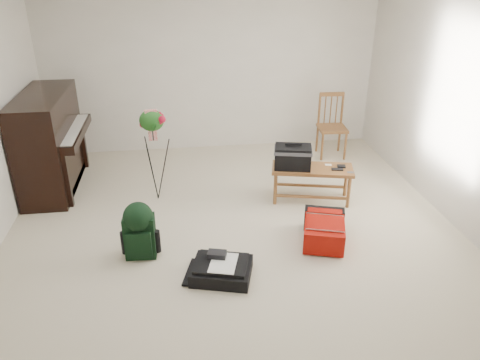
{
  "coord_description": "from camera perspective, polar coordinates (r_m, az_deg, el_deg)",
  "views": [
    {
      "loc": [
        -0.55,
        -4.29,
        2.78
      ],
      "look_at": [
        0.09,
        0.35,
        0.53
      ],
      "focal_mm": 35.0,
      "sensor_mm": 36.0,
      "label": 1
    }
  ],
  "objects": [
    {
      "name": "floor",
      "position": [
        5.14,
        -0.51,
        -7.06
      ],
      "size": [
        5.0,
        5.5,
        0.01
      ],
      "primitive_type": "cube",
      "color": "beige",
      "rests_on": "ground"
    },
    {
      "name": "wall_back",
      "position": [
        7.22,
        -3.46,
        13.42
      ],
      "size": [
        5.0,
        0.04,
        2.5
      ],
      "primitive_type": "cube",
      "color": "silver",
      "rests_on": "floor"
    },
    {
      "name": "wall_right",
      "position": [
        5.48,
        26.54,
        6.74
      ],
      "size": [
        0.04,
        5.5,
        2.5
      ],
      "primitive_type": "cube",
      "color": "silver",
      "rests_on": "floor"
    },
    {
      "name": "piano",
      "position": [
        6.49,
        -22.07,
        4.11
      ],
      "size": [
        0.71,
        1.5,
        1.25
      ],
      "color": "black",
      "rests_on": "floor"
    },
    {
      "name": "bench",
      "position": [
        5.69,
        7.28,
        2.22
      ],
      "size": [
        1.05,
        0.61,
        0.76
      ],
      "rotation": [
        0.0,
        0.0,
        -0.23
      ],
      "color": "#8E5E2E",
      "rests_on": "floor"
    },
    {
      "name": "dining_chair",
      "position": [
        7.22,
        11.1,
        6.45
      ],
      "size": [
        0.44,
        0.44,
        0.94
      ],
      "rotation": [
        0.0,
        0.0,
        -0.07
      ],
      "color": "#8E5E2E",
      "rests_on": "floor"
    },
    {
      "name": "red_suitcase",
      "position": [
        5.12,
        10.05,
        -5.76
      ],
      "size": [
        0.58,
        0.73,
        0.27
      ],
      "rotation": [
        0.0,
        0.0,
        -0.3
      ],
      "color": "#AC1207",
      "rests_on": "floor"
    },
    {
      "name": "black_duffel",
      "position": [
        4.54,
        -2.27,
        -10.82
      ],
      "size": [
        0.65,
        0.58,
        0.23
      ],
      "rotation": [
        0.0,
        0.0,
        -0.27
      ],
      "color": "black",
      "rests_on": "floor"
    },
    {
      "name": "green_backpack",
      "position": [
        4.78,
        -12.2,
        -5.72
      ],
      "size": [
        0.32,
        0.3,
        0.61
      ],
      "rotation": [
        0.0,
        0.0,
        -0.06
      ],
      "color": "black",
      "rests_on": "floor"
    },
    {
      "name": "flower_stand",
      "position": [
        5.79,
        -10.36,
        2.95
      ],
      "size": [
        0.41,
        0.41,
        1.2
      ],
      "rotation": [
        0.0,
        0.0,
        0.11
      ],
      "color": "black",
      "rests_on": "floor"
    }
  ]
}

